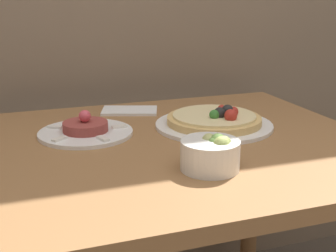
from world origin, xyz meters
TOP-DOWN VIEW (x-y plane):
  - dining_table at (0.00, 0.42)m, footprint 1.00×0.84m
  - pizza_plate at (0.15, 0.50)m, footprint 0.32×0.32m
  - tartare_plate at (-0.19, 0.54)m, footprint 0.24×0.24m
  - small_bowl at (0.01, 0.22)m, footprint 0.12×0.12m
  - napkin at (-0.03, 0.73)m, footprint 0.19×0.15m

SIDE VIEW (x-z plane):
  - dining_table at x=0.00m, z-range 0.26..0.99m
  - napkin at x=-0.03m, z-range 0.73..0.74m
  - tartare_plate at x=-0.19m, z-range 0.71..0.78m
  - pizza_plate at x=0.15m, z-range 0.72..0.78m
  - small_bowl at x=0.01m, z-range 0.73..0.80m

